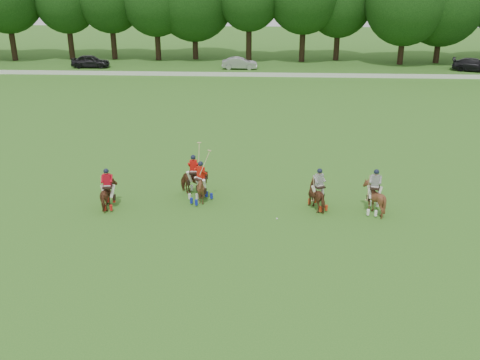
# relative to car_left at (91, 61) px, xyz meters

# --- Properties ---
(ground) EXTENTS (180.00, 180.00, 0.00)m
(ground) POSITION_rel_car_left_xyz_m (18.56, -42.50, -0.75)
(ground) COLOR #2E6B1E
(ground) RESTS_ON ground
(boundary_rail) EXTENTS (120.00, 0.10, 0.44)m
(boundary_rail) POSITION_rel_car_left_xyz_m (18.56, -4.50, -0.53)
(boundary_rail) COLOR white
(boundary_rail) RESTS_ON ground
(car_left) EXTENTS (4.44, 1.88, 1.50)m
(car_left) POSITION_rel_car_left_xyz_m (0.00, 0.00, 0.00)
(car_left) COLOR black
(car_left) RESTS_ON ground
(car_mid) EXTENTS (4.10, 1.49, 1.34)m
(car_mid) POSITION_rel_car_left_xyz_m (17.66, 0.00, -0.08)
(car_mid) COLOR #AFAFB5
(car_mid) RESTS_ON ground
(car_right) EXTENTS (5.33, 3.61, 1.43)m
(car_right) POSITION_rel_car_left_xyz_m (44.55, 0.00, -0.03)
(car_right) COLOR black
(car_right) RESTS_ON ground
(polo_red_a) EXTENTS (1.02, 1.67, 2.08)m
(polo_red_a) POSITION_rel_car_left_xyz_m (13.28, -38.88, -0.02)
(polo_red_a) COLOR #462012
(polo_red_a) RESTS_ON ground
(polo_red_b) EXTENTS (1.60, 1.38, 2.81)m
(polo_red_b) POSITION_rel_car_left_xyz_m (17.32, -37.18, 0.06)
(polo_red_b) COLOR #462012
(polo_red_b) RESTS_ON ground
(polo_red_c) EXTENTS (1.78, 1.80, 2.75)m
(polo_red_c) POSITION_rel_car_left_xyz_m (17.79, -37.96, 0.03)
(polo_red_c) COLOR #462012
(polo_red_c) RESTS_ON ground
(polo_stripe_a) EXTENTS (1.43, 1.80, 2.12)m
(polo_stripe_a) POSITION_rel_car_left_xyz_m (23.65, -38.41, 0.00)
(polo_stripe_a) COLOR #462012
(polo_stripe_a) RESTS_ON ground
(polo_stripe_b) EXTENTS (1.53, 1.64, 2.24)m
(polo_stripe_b) POSITION_rel_car_left_xyz_m (26.31, -38.70, 0.05)
(polo_stripe_b) COLOR #462012
(polo_stripe_b) RESTS_ON ground
(polo_ball) EXTENTS (0.09, 0.09, 0.09)m
(polo_ball) POSITION_rel_car_left_xyz_m (21.62, -39.77, -0.70)
(polo_ball) COLOR white
(polo_ball) RESTS_ON ground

